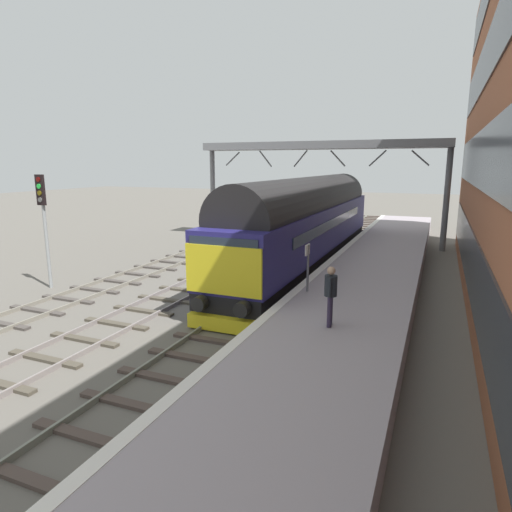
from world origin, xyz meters
The scene contains 10 objects.
ground_plane centered at (0.00, 0.00, 0.00)m, with size 140.00×140.00×0.00m, color #5F5A53.
track_main centered at (0.00, 0.00, 0.05)m, with size 2.50×60.00×0.15m.
track_adjacent_west centered at (-3.59, 0.00, 0.06)m, with size 2.50×60.00×0.15m.
track_adjacent_far_west centered at (-7.20, 0.00, 0.06)m, with size 2.50×60.00×0.15m.
station_platform centered at (3.60, 0.00, 0.50)m, with size 4.00×44.00×1.01m.
diesel_locomotive centered at (0.00, 4.44, 2.49)m, with size 2.74×19.23×4.68m.
signal_post_mid centered at (-9.31, -3.28, 3.17)m, with size 0.44×0.22×4.88m.
platform_number_sign centered at (2.13, -2.82, 2.11)m, with size 0.10×0.44×1.63m.
waiting_passenger centered at (3.61, -5.78, 1.99)m, with size 0.38×0.51×1.64m.
overhead_footbridge centered at (-1.55, 12.41, 6.22)m, with size 16.50×2.00×6.77m.
Camera 1 is at (6.10, -16.93, 5.29)m, focal length 30.85 mm.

